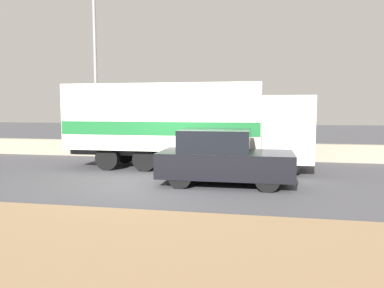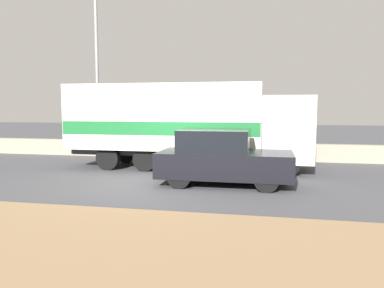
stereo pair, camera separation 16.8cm
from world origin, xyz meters
name	(u,v)px [view 1 (the left image)]	position (x,y,z in m)	size (l,w,h in m)	color
ground_plane	(170,185)	(0.00, 0.00, 0.00)	(80.00, 80.00, 0.00)	#47474C
dirt_shoulder_foreground	(82,257)	(0.00, -5.59, 0.02)	(60.00, 5.35, 0.04)	#937551
stone_wall_backdrop	(202,150)	(0.00, 5.83, 0.38)	(60.00, 0.35, 0.75)	gray
street_lamp	(95,57)	(-4.74, 5.16, 4.55)	(0.56, 0.28, 7.98)	gray
box_truck	(182,122)	(-0.31, 3.04, 1.77)	(8.94, 2.55, 3.15)	silver
car_hatchback	(223,158)	(1.54, 0.33, 0.81)	(3.94, 1.85, 1.65)	black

